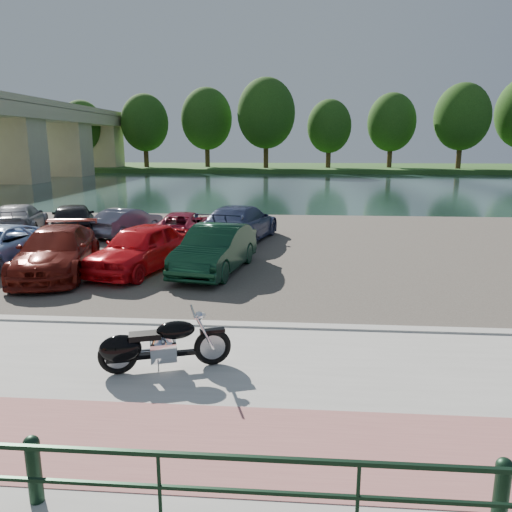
% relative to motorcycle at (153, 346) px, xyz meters
% --- Properties ---
extents(ground, '(200.00, 200.00, 0.00)m').
position_rel_motorcycle_xyz_m(ground, '(1.11, 0.35, -0.56)').
color(ground, '#595447').
rests_on(ground, ground).
extents(promenade, '(60.00, 6.00, 0.10)m').
position_rel_motorcycle_xyz_m(promenade, '(1.11, -0.65, -0.51)').
color(promenade, '#ACAAA2').
rests_on(promenade, ground).
extents(pink_path, '(60.00, 2.00, 0.01)m').
position_rel_motorcycle_xyz_m(pink_path, '(1.11, -2.15, -0.46)').
color(pink_path, '#A25D5B').
rests_on(pink_path, promenade).
extents(kerb, '(60.00, 0.30, 0.14)m').
position_rel_motorcycle_xyz_m(kerb, '(1.11, 2.35, -0.49)').
color(kerb, '#ACAAA2').
rests_on(kerb, ground).
extents(parking_lot, '(60.00, 18.00, 0.04)m').
position_rel_motorcycle_xyz_m(parking_lot, '(1.11, 11.35, -0.54)').
color(parking_lot, '#48423A').
rests_on(parking_lot, ground).
extents(river, '(120.00, 40.00, 0.00)m').
position_rel_motorcycle_xyz_m(river, '(1.11, 40.35, -0.56)').
color(river, '#172927').
rests_on(river, ground).
extents(far_bank, '(120.00, 24.00, 0.60)m').
position_rel_motorcycle_xyz_m(far_bank, '(1.11, 72.35, -0.26)').
color(far_bank, '#294D1B').
rests_on(far_bank, ground).
extents(bridge, '(7.00, 56.00, 8.55)m').
position_rel_motorcycle_xyz_m(bridge, '(-26.89, 41.37, 4.96)').
color(bridge, tan).
rests_on(bridge, ground).
extents(railing, '(24.04, 0.05, 0.90)m').
position_rel_motorcycle_xyz_m(railing, '(1.11, -3.65, 0.23)').
color(railing, black).
rests_on(railing, promenade).
extents(bollards, '(10.68, 0.18, 0.81)m').
position_rel_motorcycle_xyz_m(bollards, '(-0.56, -3.35, -0.02)').
color(bollards, black).
rests_on(bollards, promenade).
extents(far_trees, '(70.25, 10.68, 12.52)m').
position_rel_motorcycle_xyz_m(far_trees, '(5.46, 66.14, 6.93)').
color(far_trees, '#3E2C16').
rests_on(far_trees, far_bank).
extents(motorcycle, '(2.26, 1.02, 1.05)m').
position_rel_motorcycle_xyz_m(motorcycle, '(0.00, 0.00, 0.00)').
color(motorcycle, black).
rests_on(motorcycle, promenade).
extents(car_3, '(3.03, 5.27, 1.44)m').
position_rel_motorcycle_xyz_m(car_3, '(-4.90, 6.52, 0.20)').
color(car_3, '#62140E').
rests_on(car_3, parking_lot).
extents(car_4, '(2.86, 4.69, 1.49)m').
position_rel_motorcycle_xyz_m(car_4, '(-2.44, 7.15, 0.22)').
color(car_4, red).
rests_on(car_4, parking_lot).
extents(car_5, '(2.31, 4.64, 1.46)m').
position_rel_motorcycle_xyz_m(car_5, '(-0.05, 7.21, 0.21)').
color(car_5, '#0D311E').
rests_on(car_5, parking_lot).
extents(car_7, '(3.27, 5.07, 1.37)m').
position_rel_motorcycle_xyz_m(car_7, '(-9.89, 13.20, 0.16)').
color(car_7, gray).
rests_on(car_7, parking_lot).
extents(car_8, '(3.25, 4.73, 1.50)m').
position_rel_motorcycle_xyz_m(car_8, '(-7.25, 12.93, 0.23)').
color(car_8, black).
rests_on(car_8, parking_lot).
extents(car_9, '(2.49, 3.92, 1.22)m').
position_rel_motorcycle_xyz_m(car_9, '(-4.92, 13.25, 0.09)').
color(car_9, slate).
rests_on(car_9, parking_lot).
extents(car_10, '(2.11, 4.42, 1.22)m').
position_rel_motorcycle_xyz_m(car_10, '(-2.24, 12.38, 0.09)').
color(car_10, maroon).
rests_on(car_10, parking_lot).
extents(car_11, '(3.20, 5.57, 1.52)m').
position_rel_motorcycle_xyz_m(car_11, '(0.17, 12.38, 0.24)').
color(car_11, navy).
rests_on(car_11, parking_lot).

